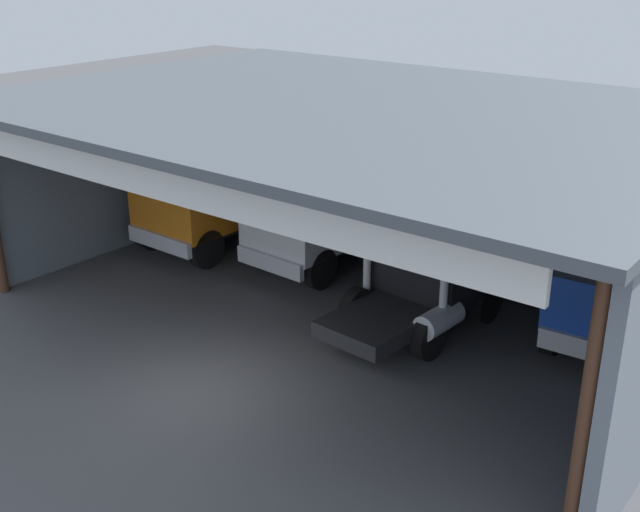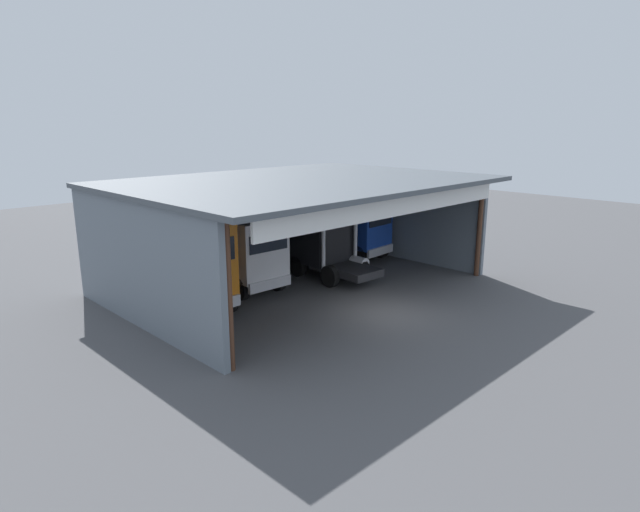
{
  "view_description": "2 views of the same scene",
  "coord_description": "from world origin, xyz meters",
  "px_view_note": "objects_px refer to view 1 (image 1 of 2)",
  "views": [
    {
      "loc": [
        10.24,
        -9.31,
        8.36
      ],
      "look_at": [
        0.0,
        3.76,
        1.68
      ],
      "focal_mm": 44.1,
      "sensor_mm": 36.0,
      "label": 1
    },
    {
      "loc": [
        -16.28,
        -12.62,
        7.5
      ],
      "look_at": [
        0.0,
        3.76,
        1.68
      ],
      "focal_mm": 30.05,
      "sensor_mm": 36.0,
      "label": 2
    }
  ],
  "objects_px": {
    "oil_drum": "(436,239)",
    "truck_black_right_bay": "(436,249)",
    "tool_cart": "(443,232)",
    "truck_white_center_bay": "(308,207)",
    "truck_orange_center_left_bay": "(192,186)",
    "truck_blue_yard_outside": "(619,280)"
  },
  "relations": [
    {
      "from": "truck_blue_yard_outside",
      "to": "tool_cart",
      "type": "relative_size",
      "value": 5.23
    },
    {
      "from": "truck_black_right_bay",
      "to": "tool_cart",
      "type": "bearing_deg",
      "value": 120.71
    },
    {
      "from": "oil_drum",
      "to": "tool_cart",
      "type": "distance_m",
      "value": 0.47
    },
    {
      "from": "truck_orange_center_left_bay",
      "to": "tool_cart",
      "type": "xyz_separation_m",
      "value": [
        5.51,
        4.56,
        -1.46
      ]
    },
    {
      "from": "oil_drum",
      "to": "truck_white_center_bay",
      "type": "bearing_deg",
      "value": -123.47
    },
    {
      "from": "tool_cart",
      "to": "truck_black_right_bay",
      "type": "bearing_deg",
      "value": -63.03
    },
    {
      "from": "truck_blue_yard_outside",
      "to": "tool_cart",
      "type": "xyz_separation_m",
      "value": [
        -5.97,
        3.13,
        -1.17
      ]
    },
    {
      "from": "truck_orange_center_left_bay",
      "to": "truck_blue_yard_outside",
      "type": "height_order",
      "value": "truck_orange_center_left_bay"
    },
    {
      "from": "truck_black_right_bay",
      "to": "oil_drum",
      "type": "bearing_deg",
      "value": 123.07
    },
    {
      "from": "truck_orange_center_left_bay",
      "to": "truck_black_right_bay",
      "type": "height_order",
      "value": "truck_orange_center_left_bay"
    },
    {
      "from": "truck_black_right_bay",
      "to": "oil_drum",
      "type": "distance_m",
      "value": 4.51
    },
    {
      "from": "truck_orange_center_left_bay",
      "to": "truck_black_right_bay",
      "type": "distance_m",
      "value": 7.67
    },
    {
      "from": "truck_orange_center_left_bay",
      "to": "truck_white_center_bay",
      "type": "xyz_separation_m",
      "value": [
        3.44,
        0.9,
        -0.17
      ]
    },
    {
      "from": "truck_white_center_bay",
      "to": "truck_black_right_bay",
      "type": "xyz_separation_m",
      "value": [
        4.22,
        -0.56,
        0.01
      ]
    },
    {
      "from": "truck_white_center_bay",
      "to": "tool_cart",
      "type": "relative_size",
      "value": 4.55
    },
    {
      "from": "truck_orange_center_left_bay",
      "to": "oil_drum",
      "type": "relative_size",
      "value": 5.04
    },
    {
      "from": "oil_drum",
      "to": "tool_cart",
      "type": "height_order",
      "value": "tool_cart"
    },
    {
      "from": "truck_black_right_bay",
      "to": "tool_cart",
      "type": "distance_m",
      "value": 4.91
    },
    {
      "from": "truck_blue_yard_outside",
      "to": "oil_drum",
      "type": "bearing_deg",
      "value": -27.61
    },
    {
      "from": "truck_blue_yard_outside",
      "to": "truck_black_right_bay",
      "type": "bearing_deg",
      "value": 12.51
    },
    {
      "from": "truck_orange_center_left_bay",
      "to": "truck_white_center_bay",
      "type": "distance_m",
      "value": 3.56
    },
    {
      "from": "oil_drum",
      "to": "truck_black_right_bay",
      "type": "bearing_deg",
      "value": -60.66
    }
  ]
}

